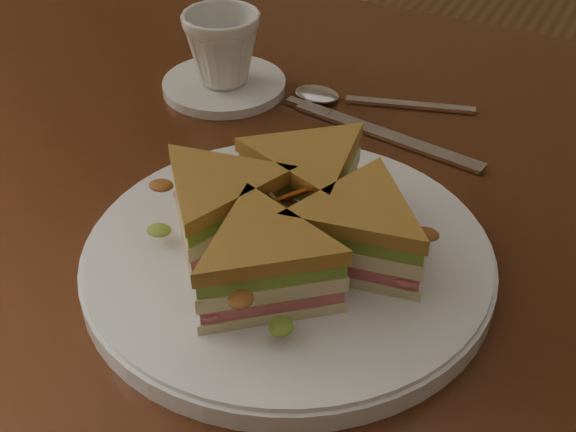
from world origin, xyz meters
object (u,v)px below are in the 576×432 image
(plate, at_px, (288,260))
(sandwich_wedges, at_px, (288,221))
(table, at_px, (318,270))
(saucer, at_px, (224,85))
(spoon, at_px, (339,97))
(knife, at_px, (373,131))
(coffee_cup, at_px, (222,48))

(plate, relative_size, sandwich_wedges, 1.28)
(table, xyz_separation_m, saucer, (-0.16, 0.11, 0.10))
(sandwich_wedges, relative_size, spoon, 1.35)
(knife, distance_m, coffee_cup, 0.18)
(plate, bearing_deg, spoon, 105.68)
(table, height_order, knife, knife)
(spoon, relative_size, coffee_cup, 2.25)
(table, distance_m, coffee_cup, 0.25)
(sandwich_wedges, xyz_separation_m, spoon, (-0.07, 0.26, -0.04))
(sandwich_wedges, xyz_separation_m, knife, (-0.02, 0.21, -0.04))
(table, xyz_separation_m, coffee_cup, (-0.16, 0.11, 0.15))
(saucer, xyz_separation_m, coffee_cup, (0.00, 0.00, 0.04))
(knife, height_order, saucer, saucer)
(coffee_cup, bearing_deg, spoon, 4.77)
(plate, relative_size, saucer, 2.41)
(knife, xyz_separation_m, saucer, (-0.17, 0.01, 0.00))
(sandwich_wedges, relative_size, saucer, 1.89)
(table, distance_m, spoon, 0.18)
(sandwich_wedges, relative_size, knife, 1.13)
(table, distance_m, knife, 0.14)
(saucer, distance_m, coffee_cup, 0.04)
(knife, bearing_deg, coffee_cup, -174.88)
(coffee_cup, bearing_deg, knife, -14.04)
(spoon, relative_size, saucer, 1.39)
(sandwich_wedges, distance_m, saucer, 0.30)
(table, relative_size, saucer, 9.35)
(plate, bearing_deg, saucer, 130.10)
(spoon, distance_m, knife, 0.07)
(plate, height_order, spoon, plate)
(plate, height_order, saucer, plate)
(table, relative_size, coffee_cup, 15.08)
(spoon, distance_m, saucer, 0.12)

